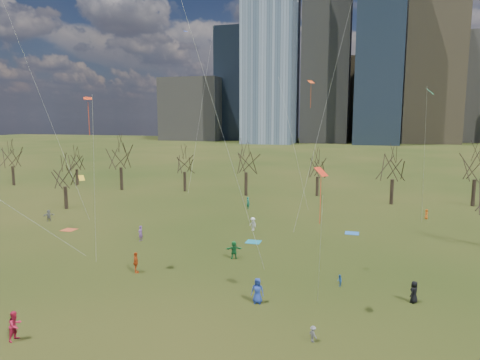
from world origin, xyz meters
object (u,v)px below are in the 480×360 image
(blanket_navy, at_px, (352,233))
(blanket_crimson, at_px, (69,230))
(person_0, at_px, (257,291))
(person_2, at_px, (15,326))
(blanket_teal, at_px, (253,242))
(person_4, at_px, (136,263))

(blanket_navy, height_order, blanket_crimson, same)
(blanket_navy, distance_m, person_0, 22.58)
(person_0, height_order, person_2, person_0)
(blanket_navy, bearing_deg, blanket_teal, -147.05)
(blanket_teal, bearing_deg, blanket_navy, 32.95)
(blanket_navy, distance_m, person_4, 25.90)
(blanket_navy, bearing_deg, person_4, -133.94)
(blanket_teal, xyz_separation_m, person_0, (4.14, -15.00, 0.94))
(blanket_teal, bearing_deg, person_0, -74.57)
(blanket_navy, xyz_separation_m, person_0, (-6.19, -21.70, 0.94))
(blanket_teal, relative_size, person_4, 0.86)
(person_2, relative_size, person_4, 1.00)
(blanket_navy, xyz_separation_m, person_2, (-19.24, -30.97, 0.92))
(blanket_teal, bearing_deg, blanket_crimson, -176.60)
(blanket_teal, distance_m, blanket_navy, 12.31)
(blanket_teal, height_order, blanket_crimson, same)
(person_2, distance_m, person_4, 12.39)
(person_0, xyz_separation_m, person_2, (-13.05, -9.27, -0.02))
(blanket_crimson, bearing_deg, person_0, -26.84)
(person_2, bearing_deg, person_0, -52.77)
(blanket_teal, xyz_separation_m, blanket_crimson, (-22.83, -1.36, 0.00))
(person_0, bearing_deg, blanket_crimson, 147.18)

